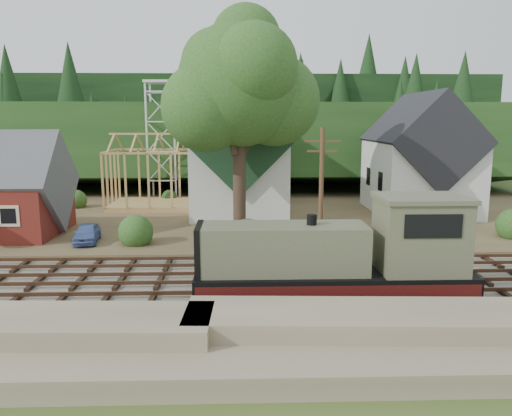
{
  "coord_description": "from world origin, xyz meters",
  "views": [
    {
      "loc": [
        2.07,
        -24.78,
        8.41
      ],
      "look_at": [
        3.04,
        6.0,
        3.0
      ],
      "focal_mm": 35.0,
      "sensor_mm": 36.0,
      "label": 1
    }
  ],
  "objects": [
    {
      "name": "ground",
      "position": [
        0.0,
        0.0,
        0.0
      ],
      "size": [
        140.0,
        140.0,
        0.0
      ],
      "primitive_type": "plane",
      "color": "#384C1E",
      "rests_on": "ground"
    },
    {
      "name": "embankment",
      "position": [
        0.0,
        -8.5,
        0.0
      ],
      "size": [
        64.0,
        5.0,
        1.6
      ],
      "primitive_type": "cube",
      "color": "#7F7259",
      "rests_on": "ground"
    },
    {
      "name": "railroad_bed",
      "position": [
        0.0,
        0.0,
        0.08
      ],
      "size": [
        64.0,
        11.0,
        0.16
      ],
      "primitive_type": "cube",
      "color": "#726B5B",
      "rests_on": "ground"
    },
    {
      "name": "village_flat",
      "position": [
        0.0,
        18.0,
        0.15
      ],
      "size": [
        64.0,
        26.0,
        0.3
      ],
      "primitive_type": "cube",
      "color": "brown",
      "rests_on": "ground"
    },
    {
      "name": "hillside",
      "position": [
        0.0,
        42.0,
        0.0
      ],
      "size": [
        70.0,
        28.96,
        12.74
      ],
      "primitive_type": "cube",
      "rotation": [
        -0.17,
        0.0,
        0.0
      ],
      "color": "#1E3F19",
      "rests_on": "ground"
    },
    {
      "name": "ridge",
      "position": [
        0.0,
        58.0,
        0.0
      ],
      "size": [
        80.0,
        20.0,
        12.0
      ],
      "primitive_type": "cube",
      "color": "black",
      "rests_on": "ground"
    },
    {
      "name": "church",
      "position": [
        2.0,
        19.68,
        5.18
      ],
      "size": [
        8.4,
        15.17,
        13.0
      ],
      "color": "silver",
      "rests_on": "village_flat"
    },
    {
      "name": "farmhouse",
      "position": [
        18.0,
        19.0,
        4.87
      ],
      "size": [
        8.4,
        10.8,
        10.6
      ],
      "color": "silver",
      "rests_on": "village_flat"
    },
    {
      "name": "timber_frame",
      "position": [
        -6.0,
        22.0,
        3.27
      ],
      "size": [
        8.2,
        6.2,
        6.99
      ],
      "color": "tan",
      "rests_on": "village_flat"
    },
    {
      "name": "lattice_tower",
      "position": [
        -6.0,
        28.0,
        10.03
      ],
      "size": [
        3.2,
        3.2,
        12.12
      ],
      "color": "silver",
      "rests_on": "village_flat"
    },
    {
      "name": "big_tree",
      "position": [
        2.17,
        10.08,
        10.22
      ],
      "size": [
        10.9,
        8.4,
        14.7
      ],
      "color": "#38281E",
      "rests_on": "village_flat"
    },
    {
      "name": "telegraph_pole_near",
      "position": [
        7.0,
        5.2,
        4.25
      ],
      "size": [
        2.2,
        0.28,
        8.0
      ],
      "color": "#4C331E",
      "rests_on": "ground"
    },
    {
      "name": "locomotive",
      "position": [
        6.77,
        -3.0,
        2.18
      ],
      "size": [
        12.36,
        3.09,
        4.93
      ],
      "color": "black",
      "rests_on": "railroad_bed"
    },
    {
      "name": "car_blue",
      "position": [
        -8.29,
        8.4,
        0.93
      ],
      "size": [
        2.0,
        3.9,
        1.27
      ],
      "primitive_type": "imported",
      "rotation": [
        0.0,
        0.0,
        0.14
      ],
      "color": "#5570B7",
      "rests_on": "village_flat"
    },
    {
      "name": "car_red",
      "position": [
        17.87,
        14.85,
        0.96
      ],
      "size": [
        5.21,
        3.49,
        1.33
      ],
      "primitive_type": "imported",
      "rotation": [
        0.0,
        0.0,
        1.28
      ],
      "color": "#B0340E",
      "rests_on": "village_flat"
    }
  ]
}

